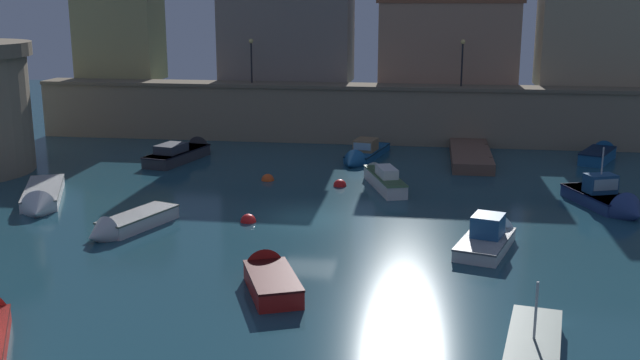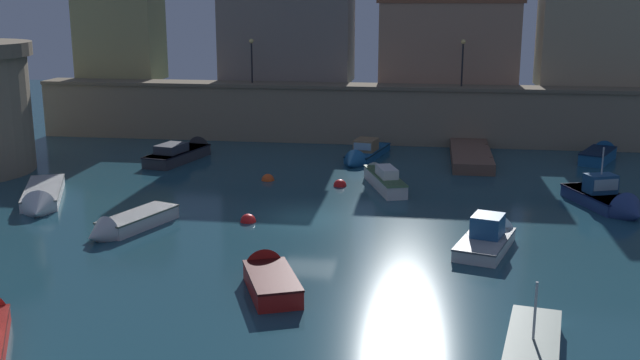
{
  "view_description": "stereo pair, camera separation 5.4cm",
  "coord_description": "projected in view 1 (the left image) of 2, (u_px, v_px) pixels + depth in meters",
  "views": [
    {
      "loc": [
        5.53,
        -34.06,
        10.27
      ],
      "look_at": [
        0.0,
        3.61,
        1.04
      ],
      "focal_mm": 42.32,
      "sensor_mm": 36.0,
      "label": 1
    },
    {
      "loc": [
        5.58,
        -34.05,
        10.27
      ],
      "look_at": [
        0.0,
        3.61,
        1.04
      ],
      "focal_mm": 42.32,
      "sensor_mm": 36.0,
      "label": 2
    }
  ],
  "objects": [
    {
      "name": "moored_boat_3",
      "position": [
        382.0,
        177.0,
        42.26
      ],
      "size": [
        3.14,
        6.69,
        1.43
      ],
      "rotation": [
        0.0,
        0.0,
        1.89
      ],
      "color": "silver",
      "rests_on": "ground"
    },
    {
      "name": "mooring_buoy_1",
      "position": [
        340.0,
        186.0,
        42.24
      ],
      "size": [
        0.74,
        0.74,
        0.74
      ],
      "primitive_type": "sphere",
      "color": "red",
      "rests_on": "ground"
    },
    {
      "name": "mooring_buoy_2",
      "position": [
        248.0,
        222.0,
        35.49
      ],
      "size": [
        0.75,
        0.75,
        0.75
      ],
      "primitive_type": "sphere",
      "color": "red",
      "rests_on": "ground"
    },
    {
      "name": "moored_boat_9",
      "position": [
        125.0,
        224.0,
        33.9
      ],
      "size": [
        3.1,
        5.42,
        1.38
      ],
      "rotation": [
        0.0,
        0.0,
        -1.91
      ],
      "color": "silver",
      "rests_on": "ground"
    },
    {
      "name": "moored_boat_2",
      "position": [
        41.0,
        198.0,
        38.39
      ],
      "size": [
        4.47,
        7.36,
        1.67
      ],
      "rotation": [
        0.0,
        0.0,
        -1.16
      ],
      "color": "white",
      "rests_on": "ground"
    },
    {
      "name": "moored_boat_5",
      "position": [
        185.0,
        152.0,
        49.28
      ],
      "size": [
        3.26,
        7.01,
        1.73
      ],
      "rotation": [
        0.0,
        0.0,
        1.34
      ],
      "color": "#333338",
      "rests_on": "ground"
    },
    {
      "name": "quay_lamp_1",
      "position": [
        462.0,
        55.0,
        52.71
      ],
      "size": [
        0.32,
        0.32,
        3.25
      ],
      "color": "black",
      "rests_on": "quay_wall"
    },
    {
      "name": "moored_boat_6",
      "position": [
        363.0,
        154.0,
        48.86
      ],
      "size": [
        2.94,
        7.04,
        1.77
      ],
      "rotation": [
        0.0,
        0.0,
        -1.78
      ],
      "color": "#195689",
      "rests_on": "ground"
    },
    {
      "name": "moored_boat_4",
      "position": [
        600.0,
        154.0,
        48.94
      ],
      "size": [
        3.37,
        5.05,
        1.42
      ],
      "rotation": [
        0.0,
        0.0,
        1.14
      ],
      "color": "#195689",
      "rests_on": "ground"
    },
    {
      "name": "mooring_buoy_0",
      "position": [
        268.0,
        180.0,
        43.54
      ],
      "size": [
        0.75,
        0.75,
        0.75
      ],
      "primitive_type": "sphere",
      "color": "#EA4C19",
      "rests_on": "ground"
    },
    {
      "name": "moored_boat_8",
      "position": [
        490.0,
        235.0,
        32.14
      ],
      "size": [
        3.1,
        5.34,
        2.01
      ],
      "rotation": [
        0.0,
        0.0,
        1.28
      ],
      "color": "silver",
      "rests_on": "ground"
    },
    {
      "name": "quay_wall",
      "position": [
        353.0,
        113.0,
        54.79
      ],
      "size": [
        46.87,
        2.69,
        4.19
      ],
      "color": "gray",
      "rests_on": "ground"
    },
    {
      "name": "quay_lamp_0",
      "position": [
        251.0,
        53.0,
        54.86
      ],
      "size": [
        0.32,
        0.32,
        3.18
      ],
      "color": "black",
      "rests_on": "quay_wall"
    },
    {
      "name": "ground_plane",
      "position": [
        309.0,
        219.0,
        35.95
      ],
      "size": [
        113.53,
        113.53,
        0.0
      ],
      "primitive_type": "plane",
      "color": "#1E4756"
    },
    {
      "name": "moored_boat_7",
      "position": [
        269.0,
        276.0,
        27.46
      ],
      "size": [
        3.09,
        4.63,
        1.49
      ],
      "rotation": [
        0.0,
        0.0,
        1.96
      ],
      "color": "red",
      "rests_on": "ground"
    },
    {
      "name": "pier_dock",
      "position": [
        471.0,
        155.0,
        48.73
      ],
      "size": [
        2.5,
        8.68,
        0.7
      ],
      "color": "brown",
      "rests_on": "ground"
    },
    {
      "name": "old_town_backdrop",
      "position": [
        390.0,
        30.0,
        56.27
      ],
      "size": [
        45.49,
        5.31,
        9.12
      ],
      "color": "tan",
      "rests_on": "ground"
    },
    {
      "name": "moored_boat_0",
      "position": [
        610.0,
        201.0,
        37.38
      ],
      "size": [
        3.67,
        5.91,
        3.55
      ],
      "rotation": [
        0.0,
        0.0,
        -1.22
      ],
      "color": "navy",
      "rests_on": "ground"
    }
  ]
}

